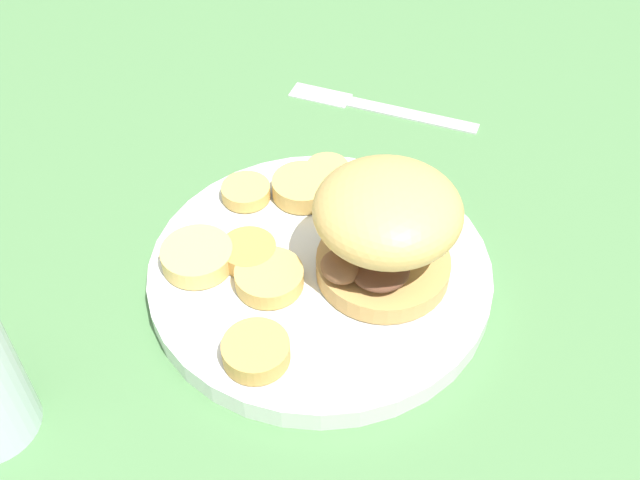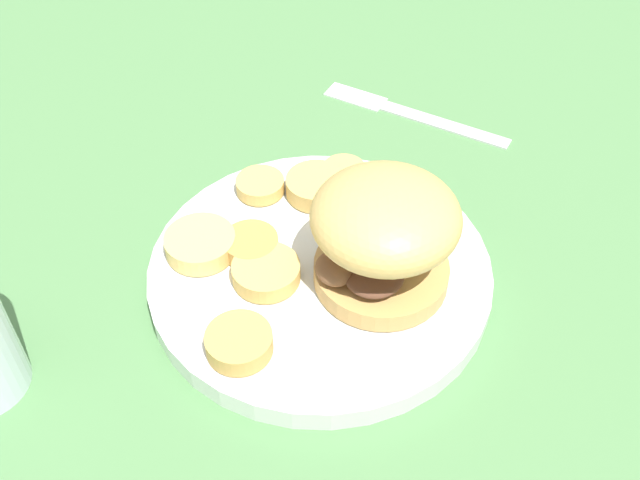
% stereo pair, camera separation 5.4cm
% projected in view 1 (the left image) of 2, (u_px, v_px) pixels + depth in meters
% --- Properties ---
extents(ground_plane, '(4.00, 4.00, 0.00)m').
position_uv_depth(ground_plane, '(320.00, 281.00, 0.57)').
color(ground_plane, '#4C7A47').
extents(dinner_plate, '(0.26, 0.26, 0.02)m').
position_uv_depth(dinner_plate, '(320.00, 271.00, 0.57)').
color(dinner_plate, silver).
rests_on(dinner_plate, ground_plane).
extents(sandwich, '(0.10, 0.10, 0.09)m').
position_uv_depth(sandwich, '(386.00, 226.00, 0.52)').
color(sandwich, tan).
rests_on(sandwich, dinner_plate).
extents(potato_round_0, '(0.05, 0.05, 0.02)m').
position_uv_depth(potato_round_0, '(303.00, 187.00, 0.61)').
color(potato_round_0, tan).
rests_on(potato_round_0, dinner_plate).
extents(potato_round_1, '(0.04, 0.04, 0.01)m').
position_uv_depth(potato_round_1, '(246.00, 192.00, 0.61)').
color(potato_round_1, tan).
rests_on(potato_round_1, dinner_plate).
extents(potato_round_2, '(0.05, 0.05, 0.01)m').
position_uv_depth(potato_round_2, '(269.00, 278.00, 0.54)').
color(potato_round_2, tan).
rests_on(potato_round_2, dinner_plate).
extents(potato_round_3, '(0.05, 0.05, 0.02)m').
position_uv_depth(potato_round_3, '(256.00, 351.00, 0.49)').
color(potato_round_3, tan).
rests_on(potato_round_3, dinner_plate).
extents(potato_round_4, '(0.04, 0.04, 0.01)m').
position_uv_depth(potato_round_4, '(327.00, 172.00, 0.62)').
color(potato_round_4, tan).
rests_on(potato_round_4, dinner_plate).
extents(potato_round_5, '(0.05, 0.05, 0.02)m').
position_uv_depth(potato_round_5, '(197.00, 256.00, 0.55)').
color(potato_round_5, '#DBB766').
rests_on(potato_round_5, dinner_plate).
extents(potato_round_6, '(0.04, 0.04, 0.01)m').
position_uv_depth(potato_round_6, '(248.00, 252.00, 0.56)').
color(potato_round_6, '#BC8942').
rests_on(potato_round_6, dinner_plate).
extents(fork, '(0.19, 0.05, 0.00)m').
position_uv_depth(fork, '(379.00, 107.00, 0.73)').
color(fork, silver).
rests_on(fork, ground_plane).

